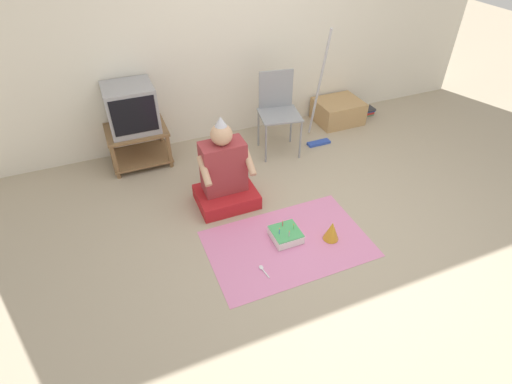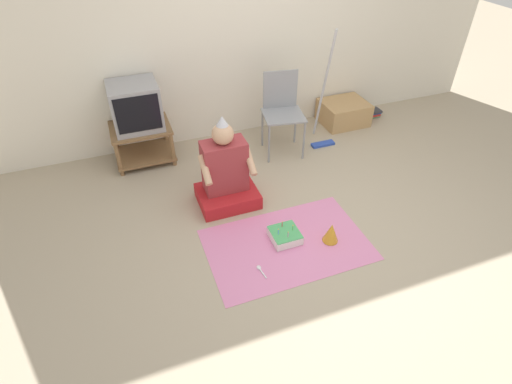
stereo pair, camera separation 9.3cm
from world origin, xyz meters
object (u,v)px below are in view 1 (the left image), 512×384
object	(u,v)px
dust_mop	(319,111)
cardboard_box_stack	(338,111)
book_pile	(367,111)
birthday_cake	(286,235)
person_seated	(225,175)
folding_chair	(278,107)
party_hat_blue	(332,231)
tv	(131,108)

from	to	relation	value
dust_mop	cardboard_box_stack	bearing A→B (deg)	34.25
dust_mop	book_pile	xyz separation A→B (m)	(0.96, 0.34, -0.35)
birthday_cake	cardboard_box_stack	bearing A→B (deg)	47.42
person_seated	birthday_cake	size ratio (longest dim) A/B	3.69
folding_chair	birthday_cake	bearing A→B (deg)	-111.69
person_seated	party_hat_blue	bearing A→B (deg)	-51.47
folding_chair	birthday_cake	distance (m)	1.59
dust_mop	book_pile	world-z (taller)	dust_mop
book_pile	person_seated	bearing A→B (deg)	-156.84
book_pile	birthday_cake	bearing A→B (deg)	-139.98
folding_chair	party_hat_blue	bearing A→B (deg)	-97.10
folding_chair	cardboard_box_stack	distance (m)	1.11
book_pile	birthday_cake	world-z (taller)	birthday_cake
folding_chair	birthday_cake	world-z (taller)	folding_chair
dust_mop	birthday_cake	world-z (taller)	dust_mop
person_seated	dust_mop	bearing A→B (deg)	25.66
cardboard_box_stack	book_pile	world-z (taller)	cardboard_box_stack
cardboard_box_stack	birthday_cake	distance (m)	2.31
cardboard_box_stack	party_hat_blue	distance (m)	2.21
party_hat_blue	folding_chair	bearing A→B (deg)	82.90
cardboard_box_stack	person_seated	world-z (taller)	person_seated
folding_chair	cardboard_box_stack	size ratio (longest dim) A/B	1.59
tv	cardboard_box_stack	size ratio (longest dim) A/B	0.87
cardboard_box_stack	book_pile	bearing A→B (deg)	-0.44
person_seated	birthday_cake	world-z (taller)	person_seated
folding_chair	book_pile	size ratio (longest dim) A/B	4.65
person_seated	party_hat_blue	xyz separation A→B (m)	(0.68, -0.85, -0.21)
dust_mop	folding_chair	bearing A→B (deg)	174.34
cardboard_box_stack	book_pile	size ratio (longest dim) A/B	2.92
tv	folding_chair	xyz separation A→B (m)	(1.51, -0.31, -0.13)
book_pile	party_hat_blue	size ratio (longest dim) A/B	1.04
tv	dust_mop	distance (m)	2.06
tv	birthday_cake	size ratio (longest dim) A/B	1.99
birthday_cake	folding_chair	bearing A→B (deg)	68.31
person_seated	party_hat_blue	world-z (taller)	person_seated
dust_mop	birthday_cake	bearing A→B (deg)	-127.98
cardboard_box_stack	party_hat_blue	world-z (taller)	cardboard_box_stack
birthday_cake	tv	bearing A→B (deg)	119.01
tv	party_hat_blue	xyz separation A→B (m)	(1.32, -1.88, -0.55)
book_pile	folding_chair	bearing A→B (deg)	-168.82
tv	folding_chair	size ratio (longest dim) A/B	0.55
dust_mop	person_seated	bearing A→B (deg)	-154.34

